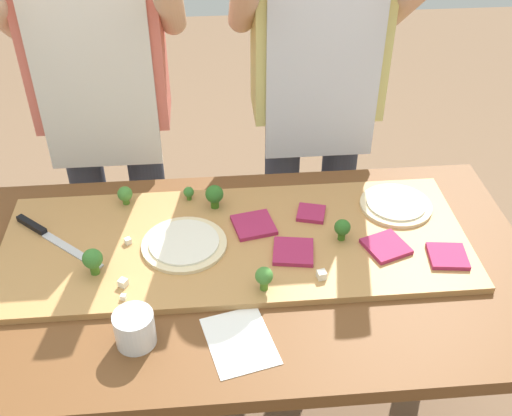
{
  "coord_description": "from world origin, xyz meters",
  "views": [
    {
      "loc": [
        -0.01,
        -1.16,
        1.84
      ],
      "look_at": [
        0.1,
        0.13,
        0.86
      ],
      "focal_mm": 42.96,
      "sensor_mm": 36.0,
      "label": 1
    }
  ],
  "objects_px": {
    "broccoli_floret_back_mid": "(214,195)",
    "cook_right": "(317,82)",
    "broccoli_floret_front_mid": "(264,277)",
    "cheese_crumble_c": "(128,241)",
    "pizza_slice_near_left": "(254,225)",
    "broccoli_floret_center_left": "(125,194)",
    "recipe_note": "(240,341)",
    "prep_table": "(222,295)",
    "broccoli_floret_center_right": "(189,192)",
    "pizza_slice_far_left": "(311,213)",
    "cheese_crumble_b": "(123,283)",
    "cheese_crumble_d": "(322,275)",
    "pizza_whole_cheese_artichoke": "(396,205)",
    "pizza_slice_far_right": "(386,246)",
    "cheese_crumble_a": "(123,297)",
    "chefs_knife": "(46,234)",
    "pizza_slice_near_right": "(293,252)",
    "cook_left": "(102,91)",
    "broccoli_floret_back_left": "(342,228)",
    "flour_cup": "(135,330)",
    "pizza_whole_white_garlic": "(184,244)",
    "pizza_slice_center": "(448,256)",
    "broccoli_floret_back_right": "(93,260)"
  },
  "relations": [
    {
      "from": "broccoli_floret_front_mid",
      "to": "broccoli_floret_center_right",
      "type": "bearing_deg",
      "value": 115.18
    },
    {
      "from": "pizza_slice_far_right",
      "to": "flour_cup",
      "type": "distance_m",
      "value": 0.67
    },
    {
      "from": "broccoli_floret_front_mid",
      "to": "chefs_knife",
      "type": "bearing_deg",
      "value": 155.98
    },
    {
      "from": "broccoli_floret_center_right",
      "to": "cook_left",
      "type": "distance_m",
      "value": 0.44
    },
    {
      "from": "broccoli_floret_back_mid",
      "to": "cook_right",
      "type": "distance_m",
      "value": 0.52
    },
    {
      "from": "cheese_crumble_c",
      "to": "cook_left",
      "type": "distance_m",
      "value": 0.54
    },
    {
      "from": "broccoli_floret_center_left",
      "to": "cheese_crumble_d",
      "type": "xyz_separation_m",
      "value": [
        0.5,
        -0.35,
        -0.02
      ]
    },
    {
      "from": "pizza_whole_white_garlic",
      "to": "broccoli_floret_back_mid",
      "type": "bearing_deg",
      "value": 62.19
    },
    {
      "from": "broccoli_floret_center_left",
      "to": "cheese_crumble_a",
      "type": "xyz_separation_m",
      "value": [
        0.02,
        -0.38,
        -0.03
      ]
    },
    {
      "from": "pizza_slice_near_right",
      "to": "broccoli_floret_back_left",
      "type": "relative_size",
      "value": 1.66
    },
    {
      "from": "cheese_crumble_b",
      "to": "cook_right",
      "type": "height_order",
      "value": "cook_right"
    },
    {
      "from": "cheese_crumble_c",
      "to": "broccoli_floret_center_right",
      "type": "bearing_deg",
      "value": 48.61
    },
    {
      "from": "pizza_slice_near_right",
      "to": "pizza_slice_near_left",
      "type": "bearing_deg",
      "value": 127.9
    },
    {
      "from": "broccoli_floret_back_mid",
      "to": "cook_left",
      "type": "distance_m",
      "value": 0.51
    },
    {
      "from": "pizza_whole_cheese_artichoke",
      "to": "cook_left",
      "type": "relative_size",
      "value": 0.12
    },
    {
      "from": "flour_cup",
      "to": "cheese_crumble_b",
      "type": "bearing_deg",
      "value": 104.13
    },
    {
      "from": "broccoli_floret_center_right",
      "to": "cook_right",
      "type": "distance_m",
      "value": 0.55
    },
    {
      "from": "broccoli_floret_back_left",
      "to": "broccoli_floret_center_left",
      "type": "xyz_separation_m",
      "value": [
        -0.58,
        0.21,
        -0.01
      ]
    },
    {
      "from": "pizza_whole_cheese_artichoke",
      "to": "pizza_slice_near_left",
      "type": "bearing_deg",
      "value": -172.26
    },
    {
      "from": "recipe_note",
      "to": "pizza_slice_far_left",
      "type": "bearing_deg",
      "value": 61.53
    },
    {
      "from": "broccoli_floret_front_mid",
      "to": "cook_right",
      "type": "height_order",
      "value": "cook_right"
    },
    {
      "from": "pizza_slice_far_left",
      "to": "pizza_slice_near_right",
      "type": "relative_size",
      "value": 0.73
    },
    {
      "from": "broccoli_floret_back_left",
      "to": "cheese_crumble_a",
      "type": "xyz_separation_m",
      "value": [
        -0.56,
        -0.17,
        -0.03
      ]
    },
    {
      "from": "chefs_knife",
      "to": "recipe_note",
      "type": "distance_m",
      "value": 0.63
    },
    {
      "from": "chefs_knife",
      "to": "broccoli_floret_front_mid",
      "type": "distance_m",
      "value": 0.61
    },
    {
      "from": "prep_table",
      "to": "pizza_slice_far_right",
      "type": "xyz_separation_m",
      "value": [
        0.43,
        0.01,
        0.13
      ]
    },
    {
      "from": "pizza_slice_center",
      "to": "cheese_crumble_c",
      "type": "bearing_deg",
      "value": 170.99
    },
    {
      "from": "broccoli_floret_back_left",
      "to": "broccoli_floret_front_mid",
      "type": "relative_size",
      "value": 0.95
    },
    {
      "from": "flour_cup",
      "to": "cook_right",
      "type": "bearing_deg",
      "value": 56.94
    },
    {
      "from": "pizza_whole_cheese_artichoke",
      "to": "broccoli_floret_back_mid",
      "type": "relative_size",
      "value": 2.87
    },
    {
      "from": "pizza_slice_near_left",
      "to": "broccoli_floret_center_left",
      "type": "relative_size",
      "value": 1.93
    },
    {
      "from": "broccoli_floret_front_mid",
      "to": "cheese_crumble_c",
      "type": "relative_size",
      "value": 4.17
    },
    {
      "from": "prep_table",
      "to": "broccoli_floret_back_mid",
      "type": "distance_m",
      "value": 0.28
    },
    {
      "from": "cheese_crumble_a",
      "to": "cook_right",
      "type": "relative_size",
      "value": 0.01
    },
    {
      "from": "pizza_slice_near_right",
      "to": "broccoli_floret_front_mid",
      "type": "bearing_deg",
      "value": -125.8
    },
    {
      "from": "pizza_slice_center",
      "to": "broccoli_floret_back_mid",
      "type": "xyz_separation_m",
      "value": [
        -0.58,
        0.27,
        0.04
      ]
    },
    {
      "from": "recipe_note",
      "to": "prep_table",
      "type": "bearing_deg",
      "value": 97.56
    },
    {
      "from": "broccoli_floret_back_right",
      "to": "cook_right",
      "type": "height_order",
      "value": "cook_right"
    },
    {
      "from": "cheese_crumble_b",
      "to": "cheese_crumble_d",
      "type": "distance_m",
      "value": 0.48
    },
    {
      "from": "pizza_whole_cheese_artichoke",
      "to": "pizza_slice_near_left",
      "type": "xyz_separation_m",
      "value": [
        -0.41,
        -0.06,
        -0.0
      ]
    },
    {
      "from": "prep_table",
      "to": "pizza_whole_white_garlic",
      "type": "distance_m",
      "value": 0.17
    },
    {
      "from": "chefs_knife",
      "to": "broccoli_floret_center_right",
      "type": "relative_size",
      "value": 6.27
    },
    {
      "from": "chefs_knife",
      "to": "pizza_slice_near_left",
      "type": "relative_size",
      "value": 2.44
    },
    {
      "from": "cheese_crumble_a",
      "to": "pizza_slice_far_right",
      "type": "bearing_deg",
      "value": 10.68
    },
    {
      "from": "pizza_slice_far_right",
      "to": "cheese_crumble_a",
      "type": "relative_size",
      "value": 8.0
    },
    {
      "from": "chefs_knife",
      "to": "pizza_slice_center",
      "type": "height_order",
      "value": "chefs_knife"
    },
    {
      "from": "broccoli_floret_back_mid",
      "to": "broccoli_floret_center_right",
      "type": "xyz_separation_m",
      "value": [
        -0.07,
        0.04,
        -0.02
      ]
    },
    {
      "from": "pizza_slice_near_right",
      "to": "recipe_note",
      "type": "distance_m",
      "value": 0.31
    },
    {
      "from": "cheese_crumble_d",
      "to": "flour_cup",
      "type": "relative_size",
      "value": 0.23
    },
    {
      "from": "pizza_slice_far_right",
      "to": "cheese_crumble_c",
      "type": "relative_size",
      "value": 6.49
    }
  ]
}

